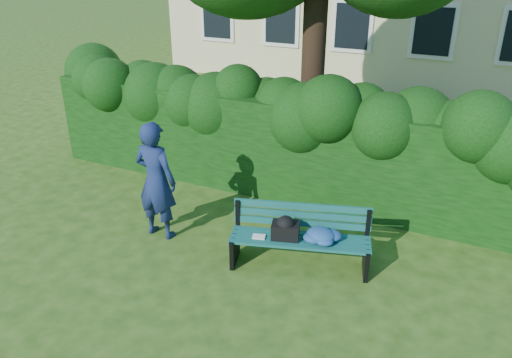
% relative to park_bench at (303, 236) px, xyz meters
% --- Properties ---
extents(ground, '(80.00, 80.00, 0.00)m').
position_rel_park_bench_xyz_m(ground, '(-1.00, -0.05, -0.50)').
color(ground, '#294B11').
rests_on(ground, ground).
extents(hedge, '(10.00, 1.00, 1.80)m').
position_rel_park_bench_xyz_m(hedge, '(-1.00, 2.15, 0.40)').
color(hedge, black).
rests_on(hedge, ground).
extents(park_bench, '(2.04, 1.10, 0.89)m').
position_rel_park_bench_xyz_m(park_bench, '(0.00, 0.00, 0.00)').
color(park_bench, '#10534A').
rests_on(park_bench, ground).
extents(man_reading, '(0.69, 0.46, 1.90)m').
position_rel_park_bench_xyz_m(man_reading, '(-2.36, -0.16, 0.45)').
color(man_reading, navy).
rests_on(man_reading, ground).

